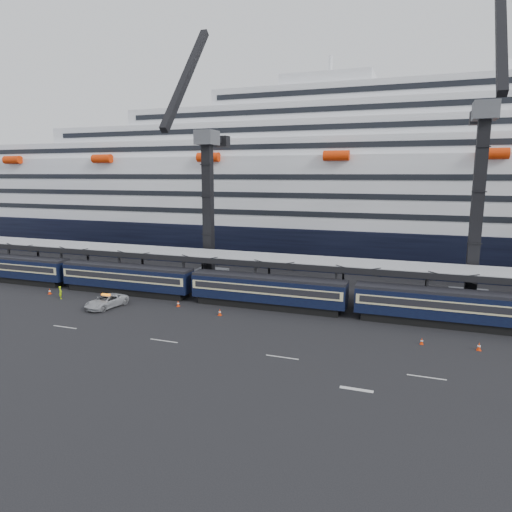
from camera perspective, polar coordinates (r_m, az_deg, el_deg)
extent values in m
plane|color=black|center=(44.56, 7.29, -10.90)|extent=(260.00, 260.00, 0.00)
cube|color=beige|center=(52.91, -22.78, -8.19)|extent=(3.00, 0.15, 0.02)
cube|color=beige|center=(45.97, -11.45, -10.34)|extent=(3.00, 0.15, 0.02)
cube|color=beige|center=(41.40, 3.30, -12.51)|extent=(3.00, 0.15, 0.02)
cube|color=beige|center=(40.04, 20.54, -14.00)|extent=(3.00, 0.15, 0.02)
cube|color=beige|center=(36.57, 12.44, -15.97)|extent=(2.50, 0.40, 0.02)
cube|color=black|center=(77.56, -27.93, -2.54)|extent=(17.48, 2.40, 0.90)
cube|color=black|center=(77.22, -28.04, -1.24)|extent=(19.00, 2.80, 2.70)
cube|color=beige|center=(77.17, -28.06, -1.02)|extent=(18.62, 2.92, 1.05)
cube|color=black|center=(77.16, -28.06, -0.98)|extent=(17.86, 2.98, 0.70)
cube|color=black|center=(76.97, -28.13, -0.14)|extent=(19.00, 2.50, 0.35)
cube|color=black|center=(64.43, -15.76, -4.13)|extent=(17.48, 2.40, 0.90)
cube|color=black|center=(64.02, -15.84, -2.57)|extent=(19.00, 2.80, 2.70)
cube|color=beige|center=(63.96, -15.85, -2.30)|extent=(18.62, 2.92, 1.05)
cube|color=black|center=(63.95, -15.85, -2.26)|extent=(17.86, 2.98, 0.70)
cube|color=black|center=(63.71, -15.90, -1.25)|extent=(19.00, 2.50, 0.35)
cube|color=black|center=(55.56, 1.43, -6.03)|extent=(17.48, 2.40, 0.90)
cube|color=black|center=(55.08, 1.44, -4.23)|extent=(19.00, 2.80, 2.70)
cube|color=beige|center=(55.01, 1.44, -3.93)|extent=(18.62, 2.92, 1.05)
cube|color=black|center=(54.99, 1.44, -3.88)|extent=(17.86, 2.98, 0.70)
cube|color=black|center=(54.72, 1.45, -2.71)|extent=(19.00, 2.50, 0.35)
cube|color=black|center=(53.12, 22.58, -7.60)|extent=(17.48, 2.40, 0.90)
cube|color=black|center=(52.62, 22.72, -5.73)|extent=(19.00, 2.80, 2.70)
cube|color=beige|center=(52.54, 22.74, -5.42)|extent=(18.62, 2.92, 1.05)
cube|color=black|center=(52.53, 22.74, -5.37)|extent=(17.86, 2.98, 0.70)
cube|color=black|center=(52.25, 22.83, -4.15)|extent=(19.00, 2.50, 0.35)
cube|color=#93969A|center=(56.36, 10.49, -0.78)|extent=(130.00, 6.00, 0.25)
cube|color=black|center=(53.52, 9.96, -1.68)|extent=(130.00, 0.25, 0.70)
cube|color=black|center=(59.33, 10.95, -0.54)|extent=(130.00, 0.25, 0.70)
cube|color=black|center=(79.40, -28.41, -0.65)|extent=(0.25, 0.25, 5.40)
cube|color=black|center=(83.17, -25.56, 0.02)|extent=(0.25, 0.25, 5.40)
cube|color=black|center=(72.33, -23.08, -1.19)|extent=(0.25, 0.25, 5.40)
cube|color=black|center=(76.45, -20.26, -0.42)|extent=(0.25, 0.25, 5.40)
cube|color=black|center=(66.03, -16.67, -1.82)|extent=(0.25, 0.25, 5.40)
cube|color=black|center=(70.51, -14.00, -0.95)|extent=(0.25, 0.25, 5.40)
cube|color=black|center=(60.72, -9.03, -2.55)|extent=(0.25, 0.25, 5.40)
cube|color=black|center=(65.57, -6.69, -1.54)|extent=(0.25, 0.25, 5.40)
cube|color=black|center=(56.70, -0.10, -3.33)|extent=(0.25, 0.25, 5.40)
cube|color=black|center=(61.87, 1.65, -2.19)|extent=(0.25, 0.25, 5.40)
cube|color=black|center=(54.25, 9.92, -4.12)|extent=(0.25, 0.25, 5.40)
cube|color=black|center=(59.63, 10.84, -2.84)|extent=(0.25, 0.25, 5.40)
cube|color=black|center=(53.58, 20.55, -4.81)|extent=(0.25, 0.25, 5.40)
cube|color=black|center=(59.02, 20.49, -3.45)|extent=(0.25, 0.25, 5.40)
cube|color=black|center=(88.00, 13.82, 1.77)|extent=(200.00, 28.00, 7.00)
cube|color=silver|center=(87.16, 14.09, 7.96)|extent=(190.00, 26.88, 12.00)
cube|color=silver|center=(87.22, 14.31, 12.89)|extent=(160.00, 24.64, 3.00)
cube|color=black|center=(74.94, 13.37, 13.41)|extent=(153.60, 0.12, 0.90)
cube|color=silver|center=(87.43, 14.40, 14.85)|extent=(124.00, 21.84, 3.00)
cube|color=black|center=(76.56, 13.59, 15.58)|extent=(119.04, 0.12, 0.90)
cube|color=silver|center=(87.73, 14.49, 16.80)|extent=(90.00, 19.04, 3.00)
cube|color=black|center=(78.29, 13.80, 17.66)|extent=(86.40, 0.12, 0.90)
cube|color=silver|center=(88.14, 14.58, 18.73)|extent=(56.00, 16.24, 3.00)
cube|color=black|center=(80.12, 14.01, 19.65)|extent=(53.76, 0.12, 0.90)
cube|color=silver|center=(89.69, 9.23, 20.39)|extent=(16.00, 12.00, 2.50)
cylinder|color=silver|center=(88.96, 28.42, 19.75)|extent=(2.80, 2.80, 3.00)
cylinder|color=red|center=(107.07, -28.13, 10.55)|extent=(4.00, 1.60, 1.60)
cylinder|color=red|center=(92.14, -18.67, 11.45)|extent=(4.00, 1.60, 1.60)
cylinder|color=red|center=(80.51, -5.97, 12.17)|extent=(4.00, 1.60, 1.60)
cylinder|color=red|center=(73.78, 10.01, 12.26)|extent=(4.00, 1.60, 1.60)
cylinder|color=red|center=(73.29, 27.56, 11.29)|extent=(4.00, 1.60, 1.60)
cube|color=#4A4C51|center=(67.87, -5.84, -2.59)|extent=(4.50, 4.50, 2.00)
cube|color=black|center=(66.37, -5.99, 5.86)|extent=(1.30, 1.30, 18.00)
cube|color=#4A4C51|center=(66.37, -6.16, 14.50)|extent=(2.60, 3.20, 2.00)
cube|color=black|center=(62.16, -8.77, 21.15)|extent=(0.90, 12.26, 14.37)
cube|color=black|center=(68.65, -5.22, 14.37)|extent=(0.90, 5.04, 0.90)
cube|color=black|center=(70.92, -4.34, 14.09)|extent=(2.20, 1.60, 1.60)
cube|color=#4A4C51|center=(60.90, 25.10, -5.02)|extent=(4.50, 4.50, 2.00)
cube|color=black|center=(59.16, 25.90, 5.33)|extent=(1.30, 1.30, 20.00)
cube|color=#4A4C51|center=(59.44, 26.76, 15.94)|extent=(2.60, 3.20, 2.00)
cube|color=black|center=(55.44, 28.28, 24.99)|extent=(0.90, 12.21, 16.90)
cube|color=black|center=(62.20, 26.45, 15.66)|extent=(0.90, 5.60, 0.90)
cube|color=black|center=(64.95, 26.15, 15.23)|extent=(2.20, 1.60, 1.60)
imported|color=#A4A6AB|center=(58.43, -18.21, -5.41)|extent=(3.45, 5.89, 1.54)
imported|color=#BDF20C|center=(64.56, -23.25, -4.21)|extent=(0.71, 0.69, 1.65)
cube|color=red|center=(67.75, -24.36, -4.34)|extent=(0.40, 0.40, 0.04)
cone|color=red|center=(67.66, -24.39, -4.01)|extent=(0.34, 0.34, 0.76)
cylinder|color=white|center=(67.66, -24.39, -4.01)|extent=(0.29, 0.29, 0.13)
cube|color=red|center=(56.96, -9.69, -6.21)|extent=(0.38, 0.38, 0.04)
cone|color=red|center=(56.86, -9.71, -5.85)|extent=(0.32, 0.32, 0.71)
cylinder|color=white|center=(56.86, -9.71, -5.85)|extent=(0.27, 0.27, 0.12)
cube|color=red|center=(52.90, -4.55, -7.39)|extent=(0.39, 0.39, 0.04)
cone|color=red|center=(52.78, -4.55, -6.98)|extent=(0.33, 0.33, 0.74)
cylinder|color=white|center=(52.78, -4.55, -6.98)|extent=(0.28, 0.28, 0.12)
cube|color=red|center=(46.96, 19.99, -10.31)|extent=(0.33, 0.33, 0.04)
cone|color=red|center=(46.85, 20.01, -9.93)|extent=(0.28, 0.28, 0.63)
cylinder|color=white|center=(46.85, 20.01, -9.93)|extent=(0.24, 0.24, 0.11)
cube|color=red|center=(47.49, 26.07, -10.52)|extent=(0.40, 0.40, 0.04)
cone|color=red|center=(47.36, 26.11, -10.07)|extent=(0.33, 0.33, 0.75)
cylinder|color=white|center=(47.36, 26.11, -10.07)|extent=(0.28, 0.28, 0.12)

